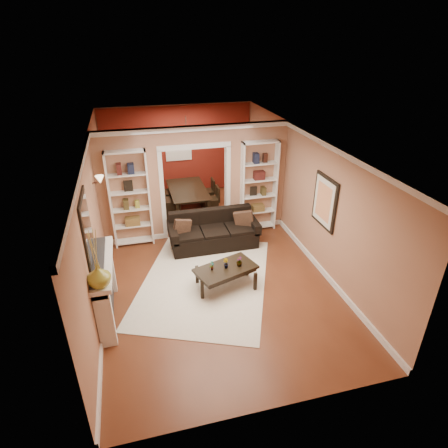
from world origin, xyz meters
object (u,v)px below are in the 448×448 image
object	(u,v)px
sofa	(214,230)
bookshelf_right	(259,187)
bookshelf_left	(130,200)
coffee_table	(226,277)
fireplace	(107,289)
dining_table	(189,199)

from	to	relation	value
sofa	bookshelf_right	distance (m)	1.59
sofa	bookshelf_left	size ratio (longest dim) A/B	0.91
bookshelf_right	coffee_table	bearing A→B (deg)	-122.64
bookshelf_right	fireplace	xyz separation A→B (m)	(-3.64, -2.53, -0.57)
bookshelf_left	sofa	bearing A→B (deg)	-17.70
coffee_table	bookshelf_left	size ratio (longest dim) A/B	0.51
fireplace	dining_table	distance (m)	4.63
coffee_table	dining_table	bearing A→B (deg)	72.52
sofa	bookshelf_right	size ratio (longest dim) A/B	0.91
sofa	bookshelf_right	xyz separation A→B (m)	(1.28, 0.58, 0.74)
coffee_table	fireplace	bearing A→B (deg)	169.43
coffee_table	bookshelf_right	xyz separation A→B (m)	(1.42, 2.21, 0.93)
fireplace	bookshelf_left	bearing A→B (deg)	77.95
sofa	coffee_table	distance (m)	1.65
sofa	fireplace	bearing A→B (deg)	-140.40
dining_table	coffee_table	bearing A→B (deg)	-178.82
bookshelf_right	dining_table	size ratio (longest dim) A/B	1.26
coffee_table	fireplace	xyz separation A→B (m)	(-2.22, -0.32, 0.36)
bookshelf_right	sofa	bearing A→B (deg)	-155.67
coffee_table	bookshelf_right	bearing A→B (deg)	38.70
bookshelf_left	bookshelf_right	xyz separation A→B (m)	(3.10, 0.00, 0.00)
dining_table	fireplace	bearing A→B (deg)	152.35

